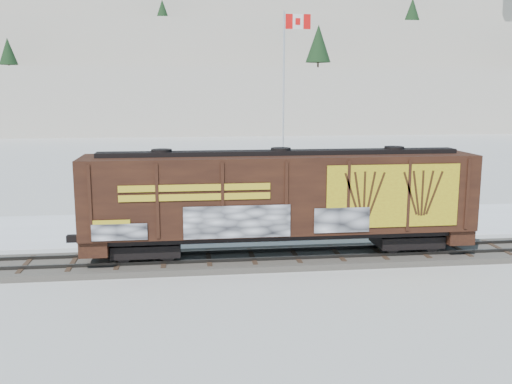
{
  "coord_description": "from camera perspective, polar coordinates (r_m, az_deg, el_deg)",
  "views": [
    {
      "loc": [
        -4.95,
        -25.1,
        7.73
      ],
      "look_at": [
        -1.45,
        3.0,
        2.75
      ],
      "focal_mm": 40.0,
      "sensor_mm": 36.0,
      "label": 1
    }
  ],
  "objects": [
    {
      "name": "flagpole",
      "position": [
        40.37,
        2.88,
        6.07
      ],
      "size": [
        2.3,
        0.9,
        13.17
      ],
      "color": "silver",
      "rests_on": "ground"
    },
    {
      "name": "ground",
      "position": [
        26.72,
        3.91,
        -6.86
      ],
      "size": [
        500.0,
        500.0,
        0.0
      ],
      "primitive_type": "plane",
      "color": "white",
      "rests_on": "ground"
    },
    {
      "name": "hopper_railcar",
      "position": [
        25.88,
        2.47,
        -0.46
      ],
      "size": [
        17.59,
        3.06,
        4.73
      ],
      "color": "black",
      "rests_on": "rail_track"
    },
    {
      "name": "hillside",
      "position": [
        165.1,
        -5.52,
        12.23
      ],
      "size": [
        360.0,
        110.0,
        93.0
      ],
      "color": "white",
      "rests_on": "ground"
    },
    {
      "name": "car_silver",
      "position": [
        32.52,
        -1.79,
        -2.47
      ],
      "size": [
        4.07,
        1.65,
        1.39
      ],
      "primitive_type": "imported",
      "rotation": [
        0.0,
        0.0,
        1.57
      ],
      "color": "#ADB0B5",
      "rests_on": "parking_strip"
    },
    {
      "name": "car_white",
      "position": [
        34.57,
        0.11,
        -1.64
      ],
      "size": [
        4.65,
        2.1,
        1.48
      ],
      "primitive_type": "imported",
      "rotation": [
        0.0,
        0.0,
        1.45
      ],
      "color": "silver",
      "rests_on": "parking_strip"
    },
    {
      "name": "parking_strip",
      "position": [
        33.86,
        1.5,
        -3.2
      ],
      "size": [
        40.0,
        8.0,
        0.03
      ],
      "primitive_type": "cube",
      "color": "white",
      "rests_on": "ground"
    },
    {
      "name": "car_dark",
      "position": [
        36.14,
        14.59,
        -1.59
      ],
      "size": [
        4.52,
        1.87,
        1.31
      ],
      "primitive_type": "imported",
      "rotation": [
        0.0,
        0.0,
        1.56
      ],
      "color": "black",
      "rests_on": "parking_strip"
    },
    {
      "name": "rail_track",
      "position": [
        26.68,
        3.92,
        -6.56
      ],
      "size": [
        50.0,
        3.4,
        0.43
      ],
      "color": "#59544C",
      "rests_on": "ground"
    }
  ]
}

